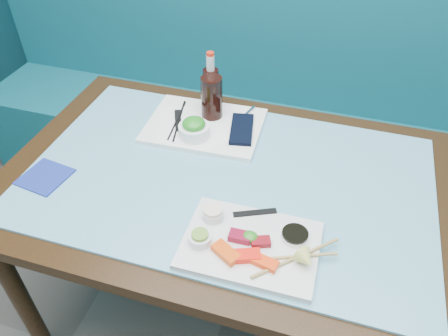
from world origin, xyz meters
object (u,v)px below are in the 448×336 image
(serving_tray, at_px, (204,126))
(blue_napkin, at_px, (45,177))
(cola_bottle_body, at_px, (211,90))
(booth_bench, at_px, (275,126))
(sashimi_plate, at_px, (250,245))
(seaweed_bowl, at_px, (194,131))
(cola_glass, at_px, (212,97))
(dining_table, at_px, (227,197))

(serving_tray, xyz_separation_m, blue_napkin, (-0.38, -0.39, -0.00))
(cola_bottle_body, bearing_deg, booth_bench, 71.51)
(cola_bottle_body, relative_size, blue_napkin, 1.20)
(sashimi_plate, relative_size, seaweed_bowl, 3.34)
(serving_tray, relative_size, seaweed_bowl, 3.79)
(booth_bench, relative_size, sashimi_plate, 8.63)
(sashimi_plate, xyz_separation_m, cola_glass, (-0.28, 0.52, 0.08))
(serving_tray, xyz_separation_m, cola_glass, (0.01, 0.05, 0.08))
(cola_glass, distance_m, blue_napkin, 0.60)
(dining_table, relative_size, sashimi_plate, 4.03)
(dining_table, distance_m, cola_glass, 0.36)
(seaweed_bowl, height_order, cola_bottle_body, cola_bottle_body)
(sashimi_plate, distance_m, cola_glass, 0.60)
(sashimi_plate, relative_size, cola_glass, 2.27)
(dining_table, height_order, serving_tray, serving_tray)
(cola_glass, bearing_deg, dining_table, -62.89)
(sashimi_plate, bearing_deg, booth_bench, 96.22)
(cola_bottle_body, height_order, blue_napkin, cola_bottle_body)
(serving_tray, height_order, blue_napkin, serving_tray)
(dining_table, bearing_deg, serving_tray, 124.37)
(seaweed_bowl, bearing_deg, sashimi_plate, -52.84)
(sashimi_plate, height_order, serving_tray, sashimi_plate)
(seaweed_bowl, relative_size, blue_napkin, 0.78)
(booth_bench, height_order, sashimi_plate, booth_bench)
(sashimi_plate, bearing_deg, cola_bottle_body, 116.28)
(cola_glass, bearing_deg, seaweed_bowl, -98.75)
(seaweed_bowl, distance_m, cola_glass, 0.14)
(blue_napkin, bearing_deg, seaweed_bowl, 40.43)
(booth_bench, bearing_deg, seaweed_bowl, -103.16)
(dining_table, height_order, cola_glass, cola_glass)
(booth_bench, distance_m, sashimi_plate, 1.16)
(sashimi_plate, height_order, cola_bottle_body, cola_bottle_body)
(sashimi_plate, height_order, cola_glass, cola_glass)
(cola_glass, bearing_deg, serving_tray, -100.30)
(booth_bench, distance_m, cola_glass, 0.75)
(sashimi_plate, xyz_separation_m, serving_tray, (-0.29, 0.47, -0.00))
(booth_bench, relative_size, blue_napkin, 22.55)
(cola_bottle_body, bearing_deg, blue_napkin, -125.66)
(dining_table, bearing_deg, sashimi_plate, -61.06)
(cola_glass, height_order, cola_bottle_body, cola_glass)
(seaweed_bowl, distance_m, cola_bottle_body, 0.20)
(booth_bench, distance_m, seaweed_bowl, 0.83)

